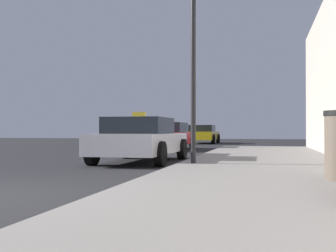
{
  "coord_description": "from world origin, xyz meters",
  "views": [
    {
      "loc": [
        4.01,
        -4.81,
        0.91
      ],
      "look_at": [
        2.46,
        1.86,
        0.98
      ],
      "focal_mm": 45.21,
      "sensor_mm": 36.0,
      "label": 1
    }
  ],
  "objects_px": {
    "street_lamp": "(193,33)",
    "car_red": "(168,136)",
    "car_yellow": "(203,134)",
    "car_silver": "(141,140)"
  },
  "relations": [
    {
      "from": "street_lamp",
      "to": "car_red",
      "type": "bearing_deg",
      "value": 106.34
    },
    {
      "from": "street_lamp",
      "to": "car_yellow",
      "type": "relative_size",
      "value": 0.97
    },
    {
      "from": "street_lamp",
      "to": "car_red",
      "type": "relative_size",
      "value": 0.99
    },
    {
      "from": "car_yellow",
      "to": "car_red",
      "type": "bearing_deg",
      "value": -90.89
    },
    {
      "from": "car_red",
      "to": "car_yellow",
      "type": "height_order",
      "value": "same"
    },
    {
      "from": "street_lamp",
      "to": "car_silver",
      "type": "distance_m",
      "value": 3.66
    },
    {
      "from": "street_lamp",
      "to": "car_silver",
      "type": "relative_size",
      "value": 1.02
    },
    {
      "from": "car_red",
      "to": "car_yellow",
      "type": "bearing_deg",
      "value": 89.11
    },
    {
      "from": "street_lamp",
      "to": "car_yellow",
      "type": "bearing_deg",
      "value": 97.73
    },
    {
      "from": "car_silver",
      "to": "car_red",
      "type": "height_order",
      "value": "car_silver"
    }
  ]
}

